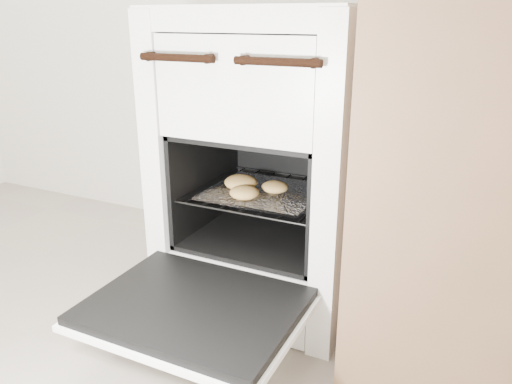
# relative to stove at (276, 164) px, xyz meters

# --- Properties ---
(stove) EXTENTS (0.53, 0.59, 0.81)m
(stove) POSITION_rel_stove_xyz_m (0.00, 0.00, 0.00)
(stove) COLOR silver
(stove) RESTS_ON ground
(oven_door) EXTENTS (0.48, 0.37, 0.03)m
(oven_door) POSITION_rel_stove_xyz_m (0.00, -0.45, -0.22)
(oven_door) COLOR black
(oven_door) RESTS_ON stove
(oven_rack) EXTENTS (0.39, 0.37, 0.01)m
(oven_rack) POSITION_rel_stove_xyz_m (0.00, -0.06, -0.07)
(oven_rack) COLOR black
(oven_rack) RESTS_ON stove
(foil_sheet) EXTENTS (0.30, 0.27, 0.01)m
(foil_sheet) POSITION_rel_stove_xyz_m (0.00, -0.08, -0.06)
(foil_sheet) COLOR white
(foil_sheet) RESTS_ON oven_rack
(baked_rolls) EXTENTS (0.20, 0.19, 0.04)m
(baked_rolls) POSITION_rel_stove_xyz_m (-0.03, -0.11, -0.04)
(baked_rolls) COLOR tan
(baked_rolls) RESTS_ON foil_sheet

